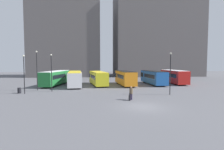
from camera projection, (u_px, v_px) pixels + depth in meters
ground_plane at (143, 107)px, 18.43m from camera, size 160.00×160.00×0.00m
building_block_left at (66, 40)px, 62.40m from camera, size 23.85×12.98×25.91m
building_block_right at (156, 36)px, 65.80m from camera, size 30.93×16.10×30.06m
bus_0 at (56, 77)px, 36.76m from camera, size 4.28×11.35×2.99m
bus_1 at (75, 78)px, 35.12m from camera, size 3.45×10.26×2.94m
bus_2 at (98, 78)px, 36.83m from camera, size 3.86×9.63×2.85m
bus_3 at (125, 77)px, 36.92m from camera, size 3.10×9.59×2.98m
bus_4 at (153, 77)px, 38.28m from camera, size 2.93×9.80×2.94m
bus_5 at (174, 76)px, 39.90m from camera, size 2.76×9.70×3.03m
traveler at (131, 92)px, 21.85m from camera, size 0.49×0.49×1.70m
suitcase at (129, 98)px, 21.45m from camera, size 0.23×0.39×0.95m
lamp_post_0 at (24, 71)px, 26.15m from camera, size 0.28×0.28×5.84m
lamp_post_1 at (170, 70)px, 25.30m from camera, size 0.28×0.28×6.14m
lamp_post_2 at (37, 68)px, 29.35m from camera, size 0.28×0.28×6.67m
lamp_post_3 at (51, 70)px, 28.24m from camera, size 0.28×0.28×6.07m
trash_bin at (19, 90)px, 26.76m from camera, size 0.52×0.52×0.85m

